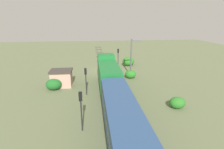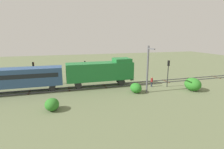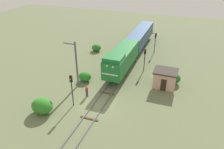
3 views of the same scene
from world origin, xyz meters
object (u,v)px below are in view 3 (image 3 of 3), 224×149
passenger_car_leading (141,35)px  traffic_signal_far (155,39)px  locomotive (121,58)px  worker_near_track (87,90)px  traffic_signal_mid (145,56)px  traffic_signal_near (71,85)px  relay_hut (165,78)px  catenary_mast (76,63)px

passenger_car_leading → traffic_signal_far: bearing=-33.2°
locomotive → worker_near_track: 8.79m
locomotive → traffic_signal_mid: (3.40, 2.27, 0.04)m
passenger_car_leading → traffic_signal_near: size_ratio=3.10×
traffic_signal_near → relay_hut: bearing=40.3°
worker_near_track → relay_hut: relay_hut is taller
locomotive → relay_hut: bearing=-12.9°
locomotive → traffic_signal_near: bearing=-106.5°
traffic_signal_near → relay_hut: 14.13m
traffic_signal_near → worker_near_track: size_ratio=2.66×
locomotive → catenary_mast: size_ratio=1.63×
worker_near_track → catenary_mast: (-2.67, 2.26, 2.81)m
locomotive → traffic_signal_far: locomotive is taller
catenary_mast → passenger_car_leading: bearing=75.3°
traffic_signal_mid → worker_near_track: traffic_signal_mid is taller
catenary_mast → traffic_signal_far: bearing=63.0°
worker_near_track → passenger_car_leading: bearing=-97.1°
passenger_car_leading → traffic_signal_near: bearing=-97.6°
passenger_car_leading → worker_near_track: passenger_car_leading is taller
traffic_signal_far → catenary_mast: size_ratio=0.59×
locomotive → worker_near_track: locomotive is taller
traffic_signal_near → catenary_mast: size_ratio=0.63×
traffic_signal_mid → traffic_signal_far: 8.72m
locomotive → traffic_signal_far: 11.56m
traffic_signal_near → traffic_signal_far: bearing=72.6°
traffic_signal_mid → traffic_signal_far: bearing=88.7°
traffic_signal_far → relay_hut: size_ratio=1.19×
traffic_signal_mid → traffic_signal_far: traffic_signal_far is taller
worker_near_track → relay_hut: (9.90, 6.55, 0.40)m
passenger_car_leading → worker_near_track: (-2.40, -21.60, -1.53)m
locomotive → traffic_signal_mid: bearing=33.7°
passenger_car_leading → traffic_signal_mid: size_ratio=3.47×
traffic_signal_near → traffic_signal_far: size_ratio=1.08×
locomotive → relay_hut: locomotive is taller
passenger_car_leading → relay_hut: 16.85m
passenger_car_leading → traffic_signal_far: traffic_signal_far is taller
traffic_signal_near → worker_near_track: (0.80, 2.51, -2.13)m
passenger_car_leading → traffic_signal_mid: 11.58m
traffic_signal_far → locomotive: bearing=-108.2°
traffic_signal_far → catenary_mast: (-8.67, -16.98, 0.90)m
locomotive → worker_near_track: bearing=-106.2°
relay_hut → locomotive: bearing=167.1°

